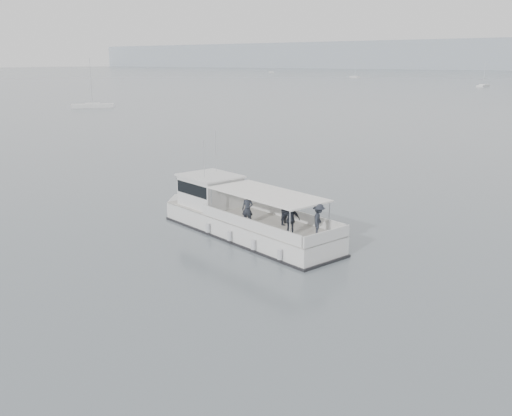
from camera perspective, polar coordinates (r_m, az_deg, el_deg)
The scene contains 2 objects.
ground at distance 28.11m, azimuth -6.28°, elevation -3.92°, with size 1400.00×1400.00×0.00m, color slate.
tour_boat at distance 30.24m, azimuth -2.08°, elevation -0.80°, with size 12.66×4.96×5.27m.
Camera 1 is at (19.19, -18.52, 8.87)m, focal length 40.00 mm.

